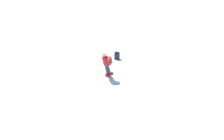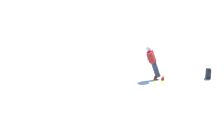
% 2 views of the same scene
% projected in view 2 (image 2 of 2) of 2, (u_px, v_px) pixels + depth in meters
% --- Properties ---
extents(ground_plane, '(300.00, 300.00, 0.00)m').
position_uv_depth(ground_plane, '(162.00, 80.00, 15.10)').
color(ground_plane, white).
extents(skier, '(1.43, 1.62, 1.68)m').
position_uv_depth(skier, '(153.00, 61.00, 15.02)').
color(skier, yellow).
rests_on(skier, ground).
extents(spare_backpack, '(0.36, 0.37, 0.50)m').
position_uv_depth(spare_backpack, '(208.00, 74.00, 15.32)').
color(spare_backpack, black).
rests_on(spare_backpack, ground).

